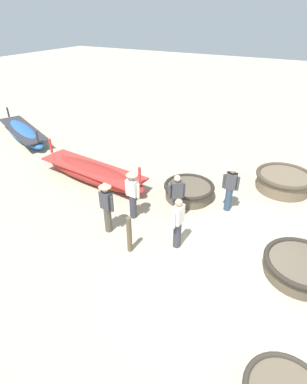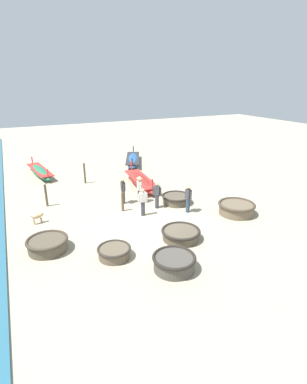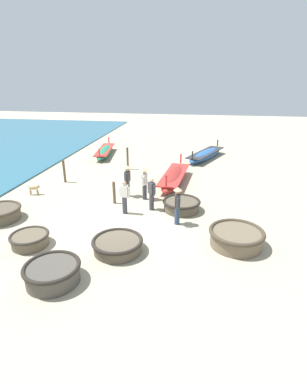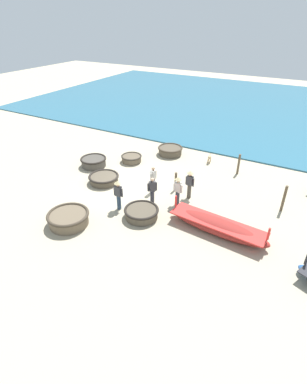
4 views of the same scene
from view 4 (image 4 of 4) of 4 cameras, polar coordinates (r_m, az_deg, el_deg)
The scene contains 18 objects.
ground_plane at distance 18.18m, azimuth -4.52°, elevation 1.44°, with size 80.00×80.00×0.00m, color tan.
sea at distance 35.44m, azimuth 20.91°, elevation 14.53°, with size 28.00×52.00×0.10m, color #2D667F.
coracle_beside_post at distance 15.13m, azimuth -2.31°, elevation -3.93°, with size 1.77×1.77×0.52m.
coracle_upturned at distance 15.19m, azimuth -15.89°, elevation -4.81°, with size 2.04×2.04×0.64m.
coracle_tilted at distance 20.61m, azimuth -11.34°, elevation 5.69°, with size 1.73×1.73×0.61m.
coracle_weathered at distance 22.04m, azimuth 3.20°, elevation 7.92°, with size 1.80×1.80×0.58m.
coracle_far_left at distance 20.93m, azimuth -4.21°, elevation 6.42°, with size 1.43×1.43×0.47m.
coracle_front_left at distance 18.47m, azimuth -9.44°, elevation 2.56°, with size 1.85×1.85×0.49m.
long_boat_white_hull at distance 14.42m, azimuth 12.03°, elevation -6.36°, with size 1.53×5.02×1.22m.
fisherman_by_coracle at distance 15.90m, azimuth -0.24°, elevation 0.36°, with size 0.39×0.42×1.57m.
fisherman_with_hat at distance 16.47m, azimuth 6.92°, elevation 1.77°, with size 0.36×0.53×1.67m.
fisherman_hauling at distance 15.80m, azimuth 4.65°, elevation 0.54°, with size 0.36×0.53×1.67m.
fisherman_crouching at distance 15.50m, azimuth -6.72°, elevation -0.23°, with size 0.36×0.53×1.67m.
fisherman_standing_left at distance 17.01m, azimuth -0.05°, elevation 2.56°, with size 0.53×0.25×1.57m.
dog at distance 21.07m, azimuth 10.61°, elevation 6.46°, with size 0.67×0.31×0.55m.
mooring_post_inland at distance 17.35m, azimuth 4.25°, elevation 2.04°, with size 0.14×0.14×1.12m, color brown.
mooring_post_shoreline at distance 19.81m, azimuth 15.90°, elevation 5.11°, with size 0.14×0.14×1.35m, color brown.
mooring_post_mid_beach at distance 16.74m, azimuth 23.58°, elevation -1.17°, with size 0.14×0.14×1.49m, color brown.
Camera 4 is at (13.06, 8.93, 8.94)m, focal length 28.00 mm.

